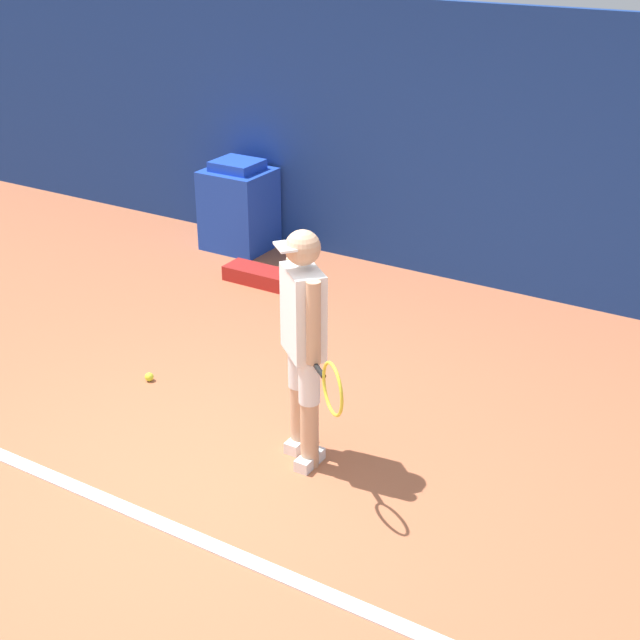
{
  "coord_description": "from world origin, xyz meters",
  "views": [
    {
      "loc": [
        3.07,
        -3.64,
        3.39
      ],
      "look_at": [
        0.4,
        0.78,
        0.93
      ],
      "focal_mm": 50.0,
      "sensor_mm": 36.0,
      "label": 1
    }
  ],
  "objects_px": {
    "equipment_bag": "(268,278)",
    "tennis_player": "(304,339)",
    "tennis_ball": "(149,377)",
    "covered_chair": "(239,207)"
  },
  "relations": [
    {
      "from": "equipment_bag",
      "to": "tennis_player",
      "type": "bearing_deg",
      "value": -50.94
    },
    {
      "from": "tennis_player",
      "to": "tennis_ball",
      "type": "height_order",
      "value": "tennis_player"
    },
    {
      "from": "tennis_player",
      "to": "equipment_bag",
      "type": "distance_m",
      "value": 3.06
    },
    {
      "from": "tennis_ball",
      "to": "equipment_bag",
      "type": "distance_m",
      "value": 2.06
    },
    {
      "from": "tennis_ball",
      "to": "equipment_bag",
      "type": "relative_size",
      "value": 0.08
    },
    {
      "from": "tennis_player",
      "to": "equipment_bag",
      "type": "height_order",
      "value": "tennis_player"
    },
    {
      "from": "tennis_player",
      "to": "tennis_ball",
      "type": "distance_m",
      "value": 1.81
    },
    {
      "from": "tennis_ball",
      "to": "covered_chair",
      "type": "xyz_separation_m",
      "value": [
        -1.11,
        2.74,
        0.41
      ]
    },
    {
      "from": "tennis_ball",
      "to": "covered_chair",
      "type": "height_order",
      "value": "covered_chair"
    },
    {
      "from": "tennis_player",
      "to": "covered_chair",
      "type": "xyz_separation_m",
      "value": [
        -2.69,
        2.99,
        -0.44
      ]
    }
  ]
}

